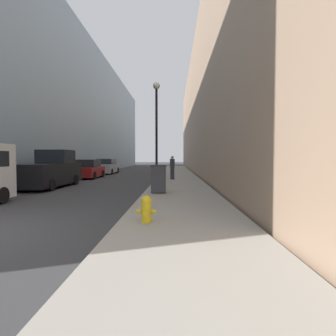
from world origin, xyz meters
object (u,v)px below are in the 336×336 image
Objects in this scene: parked_sedan_near at (89,170)px; pedestrian_on_sidewalk at (172,168)px; pickup_truck at (50,171)px; trash_bin at (158,178)px; fire_hydrant at (146,208)px; parked_sedan_far at (107,167)px; lamppost at (156,123)px.

pedestrian_on_sidewalk is at bearing -18.73° from parked_sedan_near.
trash_bin is at bearing -26.19° from pickup_truck.
fire_hydrant is 0.14× the size of parked_sedan_far.
parked_sedan_far is (-6.29, 12.62, -3.07)m from lamppost.
trash_bin is at bearing 90.35° from fire_hydrant.
trash_bin is 4.72m from lamppost.
pedestrian_on_sidewalk is (7.20, -8.60, 0.25)m from parked_sedan_far.
pickup_truck is at bearing 153.81° from trash_bin.
pedestrian_on_sidewalk is at bearing 31.31° from pickup_truck.
fire_hydrant is at bearing -92.35° from pedestrian_on_sidewalk.
lamppost is 1.14× the size of pickup_truck.
parked_sedan_near is (-6.53, 10.02, -0.06)m from trash_bin.
parked_sedan_near is at bearing 133.96° from lamppost.
fire_hydrant is at bearing -67.11° from parked_sedan_near.
trash_bin is 0.73× the size of pedestrian_on_sidewalk.
fire_hydrant is at bearing -52.90° from pickup_truck.
parked_sedan_near is at bearing 112.89° from fire_hydrant.
pickup_truck reaches higher than parked_sedan_near.
fire_hydrant is at bearing -72.97° from parked_sedan_far.
pedestrian_on_sidewalk is at bearing 87.65° from fire_hydrant.
parked_sedan_far is (-0.02, 12.97, -0.18)m from pickup_truck.
pedestrian_on_sidewalk reaches higher than parked_sedan_far.
fire_hydrant is 0.11× the size of lamppost.
pickup_truck is at bearing 127.10° from fire_hydrant.
fire_hydrant is 13.17m from pedestrian_on_sidewalk.
lamppost is 9.45m from parked_sedan_near.
parked_sedan_near is (-6.57, 15.55, 0.25)m from fire_hydrant.
pedestrian_on_sidewalk is (0.57, 7.61, 0.22)m from trash_bin.
pickup_truck reaches higher than trash_bin.
lamppost is at bearing -46.04° from parked_sedan_near.
trash_bin is at bearing -84.67° from lamppost.
pedestrian_on_sidewalk is (0.54, 13.14, 0.53)m from fire_hydrant.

